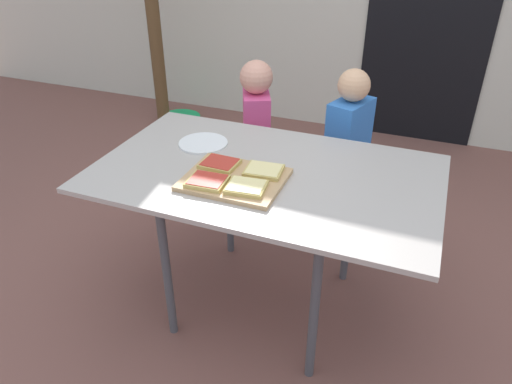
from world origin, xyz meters
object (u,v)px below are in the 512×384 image
object	(u,v)px
pizza_slice_far_left	(220,164)
garden_hose_coil	(180,118)
dining_table	(265,183)
cutting_board	(235,179)
pizza_slice_near_right	(246,187)
pizza_slice_near_left	(207,181)
pizza_slice_far_right	(264,170)
child_left	(256,133)
plate_white_left	(203,143)
child_right	(347,152)

from	to	relation	value
pizza_slice_far_left	garden_hose_coil	world-z (taller)	pizza_slice_far_left
dining_table	cutting_board	bearing A→B (deg)	-124.00
pizza_slice_far_left	pizza_slice_near_right	bearing A→B (deg)	-37.80
cutting_board	pizza_slice_near_right	xyz separation A→B (m)	(0.08, -0.06, 0.02)
pizza_slice_near_left	pizza_slice_far_right	distance (m)	0.23
pizza_slice_near_right	pizza_slice_far_right	distance (m)	0.14
pizza_slice_near_right	child_left	xyz separation A→B (m)	(-0.30, 0.87, -0.20)
plate_white_left	garden_hose_coil	size ratio (longest dim) A/B	0.61
pizza_slice_near_left	plate_white_left	xyz separation A→B (m)	(-0.19, 0.34, -0.02)
garden_hose_coil	dining_table	bearing A→B (deg)	-51.17
dining_table	child_left	size ratio (longest dim) A/B	1.45
child_right	garden_hose_coil	xyz separation A→B (m)	(-1.71, 1.23, -0.54)
child_left	garden_hose_coil	size ratio (longest dim) A/B	2.64
pizza_slice_near_right	plate_white_left	bearing A→B (deg)	136.78
pizza_slice_near_right	plate_white_left	xyz separation A→B (m)	(-0.34, 0.32, -0.02)
dining_table	child_left	bearing A→B (deg)	114.22
pizza_slice_far_right	child_left	distance (m)	0.82
pizza_slice_far_right	cutting_board	bearing A→B (deg)	-139.19
pizza_slice_near_right	child_left	bearing A→B (deg)	109.07
plate_white_left	child_right	world-z (taller)	child_right
child_left	child_right	world-z (taller)	child_right
cutting_board	child_left	xyz separation A→B (m)	(-0.23, 0.81, -0.18)
cutting_board	pizza_slice_far_left	distance (m)	0.12
pizza_slice_far_right	garden_hose_coil	world-z (taller)	pizza_slice_far_right
plate_white_left	cutting_board	bearing A→B (deg)	-44.02
child_right	garden_hose_coil	size ratio (longest dim) A/B	2.72
pizza_slice_far_right	garden_hose_coil	bearing A→B (deg)	128.35
pizza_slice_near_right	pizza_slice_far_right	xyz separation A→B (m)	(0.02, 0.14, 0.00)
dining_table	pizza_slice_far_right	distance (m)	0.10
dining_table	plate_white_left	bearing A→B (deg)	158.94
dining_table	garden_hose_coil	distance (m)	2.48
pizza_slice_near_right	pizza_slice_near_left	size ratio (longest dim) A/B	1.03
plate_white_left	child_right	distance (m)	0.77
pizza_slice_near_left	plate_white_left	bearing A→B (deg)	119.34
pizza_slice_near_left	child_right	world-z (taller)	child_right
pizza_slice_far_left	child_left	world-z (taller)	child_left
plate_white_left	garden_hose_coil	distance (m)	2.20
pizza_slice_near_left	plate_white_left	size ratio (longest dim) A/B	0.69
dining_table	pizza_slice_far_left	xyz separation A→B (m)	(-0.18, -0.05, 0.08)
pizza_slice_near_right	pizza_slice_far_left	size ratio (longest dim) A/B	1.05
child_left	child_right	distance (m)	0.52
pizza_slice_near_left	garden_hose_coil	xyz separation A→B (m)	(-1.34, 2.07, -0.73)
cutting_board	pizza_slice_near_left	bearing A→B (deg)	-134.70
plate_white_left	pizza_slice_far_right	bearing A→B (deg)	-26.48
pizza_slice_near_right	pizza_slice_far_left	world-z (taller)	same
cutting_board	child_right	world-z (taller)	child_right
child_left	pizza_slice_near_right	bearing A→B (deg)	-70.93
pizza_slice_far_right	plate_white_left	size ratio (longest dim) A/B	0.71
pizza_slice_far_right	child_right	size ratio (longest dim) A/B	0.16
child_right	pizza_slice_near_right	bearing A→B (deg)	-104.82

